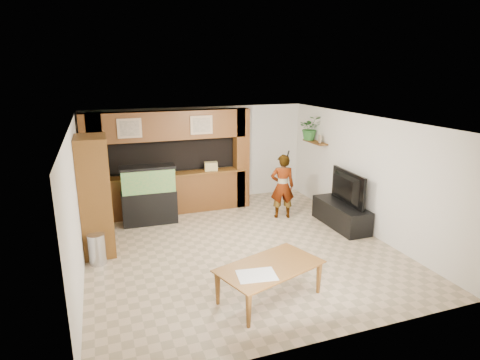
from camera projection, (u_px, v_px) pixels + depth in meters
name	position (u px, v px, depth m)	size (l,w,h in m)	color
floor	(238.00, 246.00, 8.35)	(6.50, 6.50, 0.00)	tan
ceiling	(238.00, 121.00, 7.66)	(6.50, 6.50, 0.00)	white
wall_back	(199.00, 155.00, 10.95)	(6.00, 6.00, 0.00)	silver
wall_left	(77.00, 202.00, 7.03)	(6.50, 6.50, 0.00)	silver
wall_right	(364.00, 174.00, 8.97)	(6.50, 6.50, 0.00)	silver
partition	(168.00, 162.00, 10.08)	(4.20, 0.99, 2.60)	brown
wall_clock	(77.00, 157.00, 7.79)	(0.05, 0.25, 0.25)	black
wall_shelf	(315.00, 142.00, 10.59)	(0.25, 0.90, 0.04)	brown
pantry_cabinet	(95.00, 196.00, 7.84)	(0.59, 0.96, 2.34)	brown
trash_can	(97.00, 249.00, 7.52)	(0.32, 0.32, 0.59)	#B2B2B7
aquarium	(149.00, 196.00, 9.44)	(1.26, 0.47, 1.40)	black
tv_stand	(341.00, 215.00, 9.37)	(0.60, 1.63, 0.54)	black
television	(343.00, 188.00, 9.20)	(1.33, 0.17, 0.76)	black
photo_frame	(320.00, 139.00, 10.35)	(0.03, 0.15, 0.20)	tan
potted_plant	(310.00, 128.00, 10.70)	(0.59, 0.51, 0.65)	#2D6B2A
person	(282.00, 186.00, 9.79)	(0.58, 0.38, 1.60)	#917A4F
microphone	(288.00, 154.00, 9.43)	(0.04, 0.04, 0.16)	black
dining_table	(271.00, 283.00, 6.34)	(1.65, 0.92, 0.58)	brown
newspaper_a	(257.00, 275.00, 5.99)	(0.58, 0.42, 0.01)	silver
counter_box	(211.00, 166.00, 10.31)	(0.33, 0.22, 0.22)	tan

